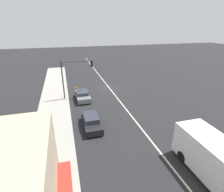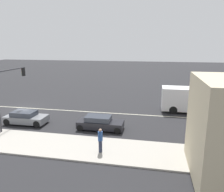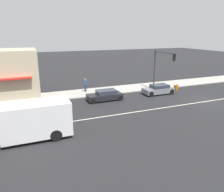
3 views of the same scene
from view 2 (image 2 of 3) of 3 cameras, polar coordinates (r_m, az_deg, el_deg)
The scene contains 8 objects.
ground_plane at distance 24.89m, azimuth 15.20°, elevation -5.25°, with size 160.00×160.00×0.00m, color #232326.
sidewalk_right at distance 16.65m, azimuth 19.04°, elevation -14.87°, with size 4.00×73.00×0.12m, color #A8A399.
lane_marking_center at distance 29.53m, azimuth -22.24°, elevation -2.86°, with size 0.16×60.00×0.01m, color beige.
traffic_signal_main at distance 22.27m, azimuth -25.77°, elevation 2.09°, with size 4.59×0.34×5.60m.
pedestrian at distance 15.96m, azimuth -3.07°, elevation -11.36°, with size 0.34×0.34×1.79m.
delivery_truck at distance 26.88m, azimuth 20.22°, elevation -0.98°, with size 2.44×7.50×2.87m.
sedan_dark at distance 20.46m, azimuth -3.14°, elevation -7.03°, with size 1.75×4.23×1.28m.
suv_grey at distance 23.43m, azimuth -21.58°, elevation -5.27°, with size 1.85×4.09×1.29m.
Camera 2 is at (23.57, 16.02, 7.72)m, focal length 35.00 mm.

